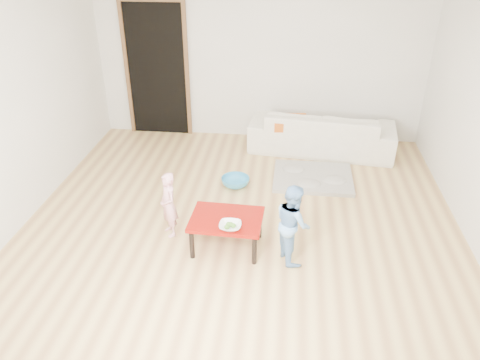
% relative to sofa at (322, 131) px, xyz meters
% --- Properties ---
extents(floor, '(5.00, 5.00, 0.01)m').
position_rel_sofa_xyz_m(floor, '(-0.99, -2.05, -0.31)').
color(floor, '#AB7D49').
rests_on(floor, ground).
extents(back_wall, '(5.00, 0.02, 2.60)m').
position_rel_sofa_xyz_m(back_wall, '(-0.99, 0.45, 0.99)').
color(back_wall, beige).
rests_on(back_wall, floor).
extents(left_wall, '(0.02, 5.00, 2.60)m').
position_rel_sofa_xyz_m(left_wall, '(-3.49, -2.05, 0.99)').
color(left_wall, beige).
rests_on(left_wall, floor).
extents(doorway, '(1.02, 0.08, 2.11)m').
position_rel_sofa_xyz_m(doorway, '(-2.59, 0.43, 0.71)').
color(doorway, brown).
rests_on(doorway, back_wall).
extents(sofa, '(2.21, 1.07, 0.62)m').
position_rel_sofa_xyz_m(sofa, '(0.00, 0.00, 0.00)').
color(sofa, white).
rests_on(sofa, floor).
extents(cushion, '(0.54, 0.49, 0.13)m').
position_rel_sofa_xyz_m(cushion, '(-0.48, -0.12, 0.16)').
color(cushion, '#CE5C16').
rests_on(cushion, sofa).
extents(red_table, '(0.77, 0.59, 0.37)m').
position_rel_sofa_xyz_m(red_table, '(-1.09, -2.58, -0.12)').
color(red_table, maroon).
rests_on(red_table, floor).
extents(bowl, '(0.22, 0.22, 0.06)m').
position_rel_sofa_xyz_m(bowl, '(-1.03, -2.76, 0.09)').
color(bowl, white).
rests_on(bowl, red_table).
extents(broccoli, '(0.12, 0.12, 0.06)m').
position_rel_sofa_xyz_m(broccoli, '(-1.03, -2.76, 0.09)').
color(broccoli, '#2D5919').
rests_on(broccoli, red_table).
extents(child_pink, '(0.30, 0.33, 0.75)m').
position_rel_sofa_xyz_m(child_pink, '(-1.75, -2.40, 0.07)').
color(child_pink, '#FF7483').
rests_on(child_pink, floor).
extents(child_blue, '(0.45, 0.50, 0.85)m').
position_rel_sofa_xyz_m(child_blue, '(-0.41, -2.68, 0.12)').
color(child_blue, '#6298E4').
rests_on(child_blue, floor).
extents(basin, '(0.37, 0.37, 0.12)m').
position_rel_sofa_xyz_m(basin, '(-1.16, -1.25, -0.25)').
color(basin, '#3291BF').
rests_on(basin, floor).
extents(blanket, '(1.06, 0.89, 0.05)m').
position_rel_sofa_xyz_m(blanket, '(-0.14, -0.95, -0.28)').
color(blanket, '#AAA396').
rests_on(blanket, floor).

